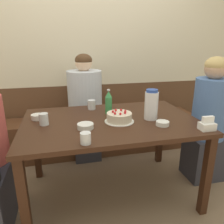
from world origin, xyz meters
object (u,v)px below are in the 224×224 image
bowl_rice_small (163,123)px  person_grey_tee (85,109)px  water_pitcher (151,105)px  napkin_holder (207,125)px  glass_water_tall (92,105)px  bowl_soup_white (85,126)px  birthday_cake (119,117)px  glass_shot_small (44,119)px  glass_tumbler_short (86,138)px  soju_bottle (109,102)px  bench_seat (96,134)px  bowl_side_dish (37,117)px  person_teal_shirt (208,124)px

bowl_rice_small → person_grey_tee: 1.08m
water_pitcher → napkin_holder: 0.46m
water_pitcher → glass_water_tall: size_ratio=2.82×
napkin_holder → bowl_soup_white: napkin_holder is taller
napkin_holder → bowl_rice_small: napkin_holder is taller
birthday_cake → glass_shot_small: bearing=173.3°
glass_tumbler_short → water_pitcher: bearing=30.3°
bowl_soup_white → person_grey_tee: size_ratio=0.10×
water_pitcher → glass_tumbler_short: (-0.59, -0.34, -0.09)m
bowl_soup_white → glass_tumbler_short: (-0.03, -0.26, 0.02)m
soju_bottle → glass_shot_small: 0.58m
water_pitcher → glass_shot_small: water_pitcher is taller
bench_seat → bowl_side_dish: (-0.60, -0.67, 0.51)m
bowl_rice_small → person_teal_shirt: size_ratio=0.08×
person_grey_tee → person_teal_shirt: bearing=58.1°
bowl_rice_small → bowl_soup_white: bearing=172.8°
bowl_soup_white → person_grey_tee: person_grey_tee is taller
soju_bottle → glass_water_tall: (-0.13, 0.17, -0.06)m
person_teal_shirt → glass_water_tall: bearing=-15.1°
napkin_holder → person_teal_shirt: person_teal_shirt is taller
glass_tumbler_short → person_grey_tee: (0.13, 1.13, -0.15)m
bowl_side_dish → glass_tumbler_short: bearing=-58.6°
bowl_side_dish → glass_shot_small: 0.16m
water_pitcher → glass_tumbler_short: size_ratio=3.37×
birthday_cake → bowl_side_dish: size_ratio=2.29×
glass_tumbler_short → person_grey_tee: person_grey_tee is taller
birthday_cake → glass_tumbler_short: bearing=-132.7°
birthday_cake → napkin_holder: bearing=-28.4°
bowl_soup_white → glass_water_tall: 0.50m
napkin_holder → glass_water_tall: (-0.76, 0.71, 0.01)m
bench_seat → glass_water_tall: size_ratio=27.71×
napkin_holder → person_teal_shirt: size_ratio=0.09×
birthday_cake → person_grey_tee: person_grey_tee is taller
water_pitcher → soju_bottle: size_ratio=1.13×
bowl_side_dish → person_teal_shirt: (1.58, -0.12, -0.16)m
bowl_rice_small → glass_shot_small: glass_shot_small is taller
bowl_soup_white → birthday_cake: bearing=16.5°
birthday_cake → glass_shot_small: size_ratio=2.60×
glass_tumbler_short → person_teal_shirt: 1.33m
birthday_cake → bowl_rice_small: (0.31, -0.16, -0.02)m
birthday_cake → water_pitcher: (0.28, 0.00, 0.09)m
person_grey_tee → bowl_side_dish: bearing=-39.1°
bench_seat → napkin_holder: 1.47m
water_pitcher → napkin_holder: water_pitcher is taller
birthday_cake → napkin_holder: size_ratio=2.19×
bench_seat → person_teal_shirt: size_ratio=2.04×
glass_water_tall → glass_shot_small: bearing=-142.4°
water_pitcher → person_grey_tee: person_grey_tee is taller
bench_seat → person_grey_tee: person_grey_tee is taller
soju_bottle → water_pitcher: bearing=-35.4°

